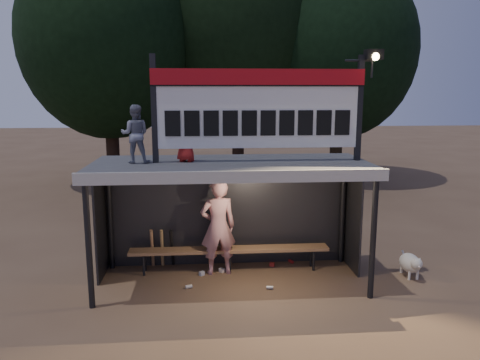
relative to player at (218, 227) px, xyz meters
name	(u,v)px	position (x,y,z in m)	size (l,w,h in m)	color
ground	(231,281)	(0.23, -0.44, -0.96)	(80.00, 80.00, 0.00)	brown
player	(218,227)	(0.00, 0.00, 0.00)	(0.70, 0.46, 1.93)	silver
child_a	(135,134)	(-1.46, -0.47, 1.87)	(0.50, 0.39, 1.03)	gray
child_b	(186,137)	(-0.58, -0.37, 1.80)	(0.43, 0.28, 0.89)	maroon
dugout_shelter	(230,184)	(0.23, -0.20, 0.88)	(5.10, 2.08, 2.32)	#3E3E41
scoreboard_assembly	(262,106)	(0.79, -0.45, 2.36)	(4.10, 0.27, 1.99)	black
bench	(230,250)	(0.23, 0.11, -0.53)	(4.00, 0.35, 0.48)	#936A45
tree_left	(107,39)	(-3.77, 9.56, 4.55)	(6.46, 6.46, 9.27)	black
tree_mid	(238,27)	(1.23, 11.06, 5.20)	(7.22, 7.22, 10.36)	#311F16
tree_right	(340,50)	(5.23, 10.06, 4.23)	(6.08, 6.08, 8.72)	#2F2215
dog	(411,263)	(3.74, -0.49, -0.68)	(0.36, 0.81, 0.49)	beige
bats	(162,248)	(-1.14, 0.38, -0.53)	(0.48, 0.33, 0.84)	#9D6E49
litter	(242,273)	(0.45, -0.14, -0.93)	(2.25, 1.41, 0.08)	#AF271E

